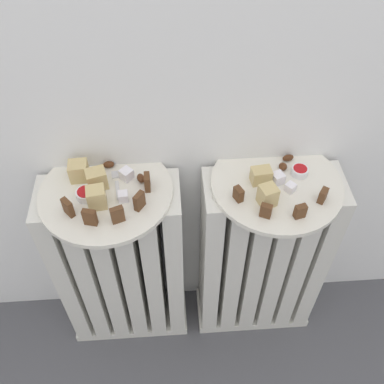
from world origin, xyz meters
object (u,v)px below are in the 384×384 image
(plate_left, at_px, (106,192))
(plate_right, at_px, (276,184))
(radiator_left, at_px, (122,268))
(jam_bowl_right, at_px, (300,171))
(jam_bowl_left, at_px, (86,194))
(fork, at_px, (117,183))
(radiator_right, at_px, (261,259))

(plate_left, xyz_separation_m, plate_right, (0.40, 0.00, 0.00))
(radiator_left, xyz_separation_m, jam_bowl_right, (0.45, 0.02, 0.34))
(radiator_left, xyz_separation_m, plate_right, (0.40, 0.00, 0.32))
(jam_bowl_left, height_order, jam_bowl_right, same)
(plate_right, relative_size, jam_bowl_left, 6.76)
(fork, bearing_deg, plate_left, -138.28)
(radiator_right, height_order, jam_bowl_right, jam_bowl_right)
(fork, bearing_deg, plate_right, -3.39)
(radiator_left, xyz_separation_m, plate_left, (0.00, 0.00, 0.32))
(radiator_right, distance_m, fork, 0.50)
(jam_bowl_right, bearing_deg, plate_left, -177.35)
(radiator_right, bearing_deg, plate_right, 90.00)
(radiator_right, distance_m, jam_bowl_right, 0.34)
(radiator_left, bearing_deg, jam_bowl_left, -157.56)
(radiator_right, relative_size, fork, 6.67)
(jam_bowl_right, xyz_separation_m, fork, (-0.43, 0.00, -0.01))
(plate_left, distance_m, jam_bowl_right, 0.45)
(jam_bowl_right, relative_size, fork, 0.42)
(fork, bearing_deg, jam_bowl_left, -149.32)
(jam_bowl_left, relative_size, jam_bowl_right, 1.17)
(radiator_right, xyz_separation_m, jam_bowl_left, (-0.44, -0.02, 0.34))
(radiator_right, relative_size, plate_right, 2.01)
(radiator_right, relative_size, plate_left, 2.01)
(radiator_right, height_order, plate_right, plate_right)
(jam_bowl_left, distance_m, fork, 0.08)
(plate_left, xyz_separation_m, fork, (0.02, 0.02, 0.01))
(plate_left, bearing_deg, jam_bowl_left, -157.56)
(plate_right, bearing_deg, radiator_right, -90.00)
(plate_left, bearing_deg, radiator_right, -0.00)
(plate_right, distance_m, jam_bowl_left, 0.44)
(radiator_left, bearing_deg, plate_right, 0.00)
(plate_left, relative_size, jam_bowl_left, 6.76)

